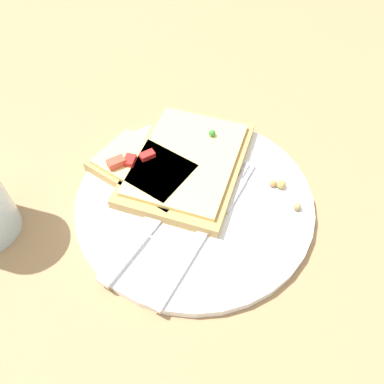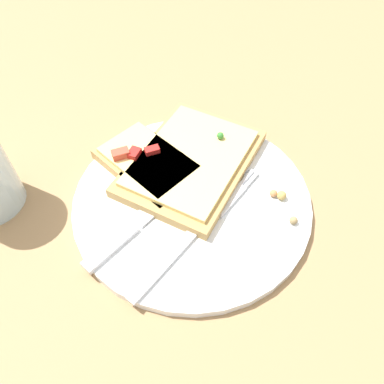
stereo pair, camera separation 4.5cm
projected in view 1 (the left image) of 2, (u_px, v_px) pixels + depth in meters
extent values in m
plane|color=#9E7A51|center=(192.00, 203.00, 0.47)|extent=(4.00, 4.00, 0.00)
cylinder|color=white|center=(192.00, 200.00, 0.46)|extent=(0.29, 0.29, 0.01)
cube|color=silver|center=(186.00, 255.00, 0.41)|extent=(0.13, 0.08, 0.01)
cube|color=silver|center=(225.00, 193.00, 0.46)|extent=(0.06, 0.05, 0.01)
cube|color=silver|center=(247.00, 173.00, 0.48)|extent=(0.03, 0.02, 0.00)
cube|color=silver|center=(242.00, 171.00, 0.48)|extent=(0.03, 0.02, 0.00)
cube|color=silver|center=(236.00, 169.00, 0.48)|extent=(0.03, 0.02, 0.00)
cube|color=silver|center=(231.00, 167.00, 0.49)|extent=(0.03, 0.02, 0.00)
cube|color=silver|center=(121.00, 258.00, 0.40)|extent=(0.07, 0.05, 0.01)
cube|color=silver|center=(170.00, 198.00, 0.45)|extent=(0.11, 0.08, 0.00)
cube|color=tan|center=(185.00, 163.00, 0.48)|extent=(0.22, 0.19, 0.01)
cube|color=#E5CC7A|center=(185.00, 158.00, 0.48)|extent=(0.19, 0.16, 0.01)
cube|color=red|center=(145.00, 155.00, 0.47)|extent=(0.02, 0.02, 0.01)
sphere|color=#388433|center=(210.00, 133.00, 0.49)|extent=(0.01, 0.01, 0.01)
cube|color=tan|center=(142.00, 170.00, 0.48)|extent=(0.14, 0.16, 0.01)
cube|color=#E5CC7A|center=(141.00, 164.00, 0.47)|extent=(0.13, 0.14, 0.01)
cube|color=#D14733|center=(114.00, 163.00, 0.46)|extent=(0.02, 0.03, 0.01)
cube|color=red|center=(127.00, 160.00, 0.46)|extent=(0.02, 0.02, 0.01)
sphere|color=tan|center=(279.00, 184.00, 0.46)|extent=(0.01, 0.01, 0.01)
sphere|color=#9C8557|center=(295.00, 207.00, 0.44)|extent=(0.01, 0.01, 0.01)
sphere|color=tan|center=(270.00, 183.00, 0.47)|extent=(0.01, 0.01, 0.01)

